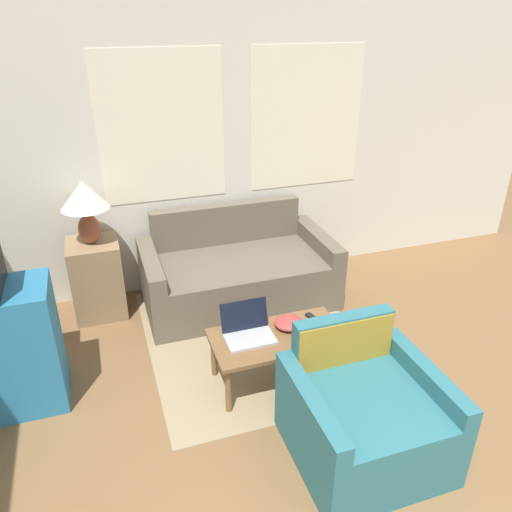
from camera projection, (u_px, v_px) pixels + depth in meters
name	position (u px, v px, depth m)	size (l,w,h in m)	color
wall_back	(246.00, 148.00, 4.66)	(6.47, 0.06, 2.60)	silver
rug	(253.00, 336.00, 4.21)	(1.72, 2.01, 0.01)	#9E8966
couch	(237.00, 273.00, 4.65)	(1.72, 0.91, 0.83)	#665B4C
armchair	(362.00, 415.00, 3.02)	(0.86, 0.82, 0.79)	#2D6B75
side_table	(97.00, 278.00, 4.39)	(0.43, 0.43, 0.69)	#937551
table_lamp	(85.00, 201.00, 4.07)	(0.40, 0.40, 0.54)	brown
coffee_table	(278.00, 341.00, 3.57)	(0.96, 0.50, 0.39)	brown
laptop	(248.00, 330.00, 3.51)	(0.34, 0.28, 0.23)	#B7B7BC
cup_navy	(321.00, 327.00, 3.55)	(0.10, 0.10, 0.10)	white
snack_bowl	(289.00, 323.00, 3.63)	(0.21, 0.21, 0.07)	#B23D38
tv_remote	(313.00, 318.00, 3.72)	(0.08, 0.16, 0.02)	black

